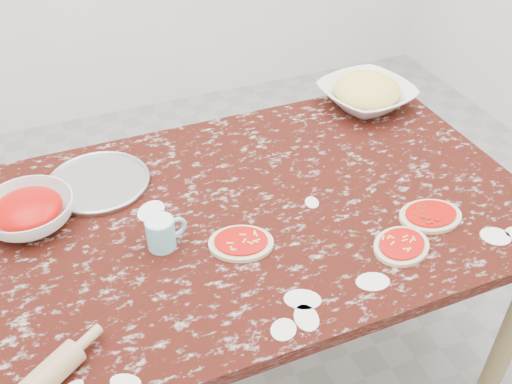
% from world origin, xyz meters
% --- Properties ---
extents(ground, '(4.00, 4.00, 0.00)m').
position_xyz_m(ground, '(0.00, 0.00, 0.00)').
color(ground, gray).
extents(worktable, '(1.60, 1.00, 0.75)m').
position_xyz_m(worktable, '(0.00, 0.00, 0.67)').
color(worktable, black).
rests_on(worktable, ground).
extents(pizza_tray, '(0.39, 0.39, 0.01)m').
position_xyz_m(pizza_tray, '(-0.41, 0.27, 0.76)').
color(pizza_tray, '#B2B2B7').
rests_on(pizza_tray, worktable).
extents(sauce_bowl, '(0.32, 0.32, 0.08)m').
position_xyz_m(sauce_bowl, '(-0.61, 0.16, 0.79)').
color(sauce_bowl, white).
rests_on(sauce_bowl, worktable).
extents(cheese_bowl, '(0.37, 0.37, 0.08)m').
position_xyz_m(cheese_bowl, '(0.59, 0.38, 0.79)').
color(cheese_bowl, white).
rests_on(cheese_bowl, worktable).
extents(flour_mug, '(0.11, 0.08, 0.09)m').
position_xyz_m(flour_mug, '(-0.29, -0.06, 0.80)').
color(flour_mug, '#83CDE4').
rests_on(flour_mug, worktable).
extents(pizza_left, '(0.21, 0.19, 0.02)m').
position_xyz_m(pizza_left, '(-0.10, -0.14, 0.76)').
color(pizza_left, beige).
rests_on(pizza_left, worktable).
extents(pizza_mid, '(0.20, 0.18, 0.02)m').
position_xyz_m(pizza_mid, '(0.29, -0.31, 0.76)').
color(pizza_mid, beige).
rests_on(pizza_mid, worktable).
extents(pizza_right, '(0.20, 0.16, 0.02)m').
position_xyz_m(pizza_right, '(0.44, -0.24, 0.76)').
color(pizza_right, beige).
rests_on(pizza_right, worktable).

